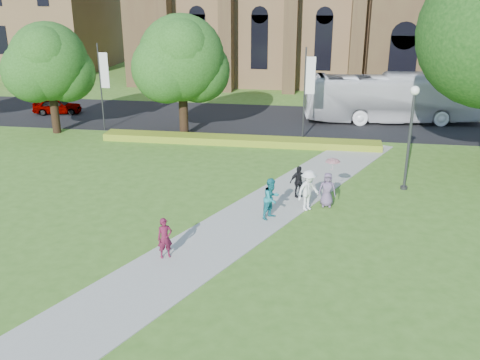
% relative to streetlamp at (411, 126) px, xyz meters
% --- Properties ---
extents(ground, '(160.00, 160.00, 0.00)m').
position_rel_streetlamp_xyz_m(ground, '(-7.50, -6.50, -3.30)').
color(ground, '#427122').
rests_on(ground, ground).
extents(road, '(160.00, 10.00, 0.02)m').
position_rel_streetlamp_xyz_m(road, '(-7.50, 13.50, -3.29)').
color(road, black).
rests_on(road, ground).
extents(footpath, '(15.58, 28.54, 0.04)m').
position_rel_streetlamp_xyz_m(footpath, '(-7.50, -5.50, -3.28)').
color(footpath, '#B2B2A8').
rests_on(footpath, ground).
extents(flower_hedge, '(18.00, 1.40, 0.45)m').
position_rel_streetlamp_xyz_m(flower_hedge, '(-9.50, 6.70, -3.07)').
color(flower_hedge, gold).
rests_on(flower_hedge, ground).
extents(streetlamp, '(0.44, 0.44, 5.24)m').
position_rel_streetlamp_xyz_m(streetlamp, '(0.00, 0.00, 0.00)').
color(streetlamp, '#38383D').
rests_on(streetlamp, ground).
extents(street_tree_0, '(5.20, 5.20, 7.50)m').
position_rel_streetlamp_xyz_m(street_tree_0, '(-22.50, 7.50, 1.58)').
color(street_tree_0, '#332114').
rests_on(street_tree_0, ground).
extents(street_tree_1, '(5.60, 5.60, 8.05)m').
position_rel_streetlamp_xyz_m(street_tree_1, '(-13.50, 8.00, 1.93)').
color(street_tree_1, '#332114').
rests_on(street_tree_1, ground).
extents(banner_pole_0, '(0.70, 0.10, 6.00)m').
position_rel_streetlamp_xyz_m(banner_pole_0, '(-5.39, 8.70, 0.09)').
color(banner_pole_0, '#38383D').
rests_on(banner_pole_0, ground).
extents(banner_pole_1, '(0.70, 0.10, 6.00)m').
position_rel_streetlamp_xyz_m(banner_pole_1, '(-19.39, 8.70, 0.09)').
color(banner_pole_1, '#38383D').
rests_on(banner_pole_1, ground).
extents(tour_coach, '(13.04, 4.55, 3.56)m').
position_rel_streetlamp_xyz_m(tour_coach, '(0.76, 14.24, -1.50)').
color(tour_coach, white).
rests_on(tour_coach, road).
extents(car_0, '(3.92, 2.24, 1.25)m').
position_rel_streetlamp_xyz_m(car_0, '(-25.08, 12.82, -2.65)').
color(car_0, gray).
rests_on(car_0, road).
extents(pedestrian_0, '(0.69, 0.62, 1.58)m').
position_rel_streetlamp_xyz_m(pedestrian_0, '(-9.90, -8.84, -2.46)').
color(pedestrian_0, '#5B142E').
rests_on(pedestrian_0, footpath).
extents(pedestrian_1, '(1.08, 1.14, 1.85)m').
position_rel_streetlamp_xyz_m(pedestrian_1, '(-6.30, -4.65, -2.33)').
color(pedestrian_1, teal).
rests_on(pedestrian_1, footpath).
extents(pedestrian_2, '(1.36, 1.37, 1.90)m').
position_rel_streetlamp_xyz_m(pedestrian_2, '(-4.74, -3.48, -2.31)').
color(pedestrian_2, white).
rests_on(pedestrian_2, footpath).
extents(pedestrian_3, '(0.97, 0.83, 1.56)m').
position_rel_streetlamp_xyz_m(pedestrian_3, '(-5.27, -1.95, -2.48)').
color(pedestrian_3, black).
rests_on(pedestrian_3, footpath).
extents(pedestrian_4, '(0.81, 0.54, 1.63)m').
position_rel_streetlamp_xyz_m(pedestrian_4, '(-3.88, -2.92, -2.44)').
color(pedestrian_4, slate).
rests_on(pedestrian_4, footpath).
extents(parasol, '(0.71, 0.71, 0.59)m').
position_rel_streetlamp_xyz_m(parasol, '(-3.70, -2.82, -1.33)').
color(parasol, '#CF92AF').
rests_on(parasol, pedestrian_4).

